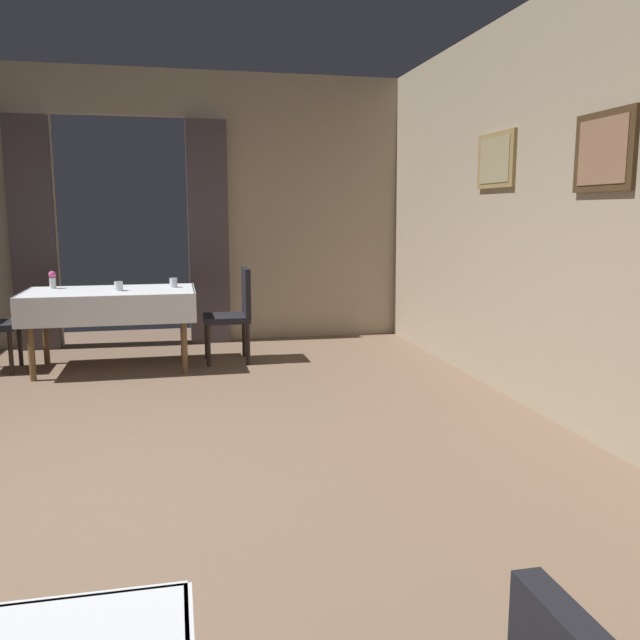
{
  "coord_description": "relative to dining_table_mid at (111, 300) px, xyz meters",
  "views": [
    {
      "loc": [
        0.54,
        -3.46,
        1.47
      ],
      "look_at": [
        1.4,
        0.45,
        0.82
      ],
      "focal_mm": 37.0,
      "sensor_mm": 36.0,
      "label": 1
    }
  ],
  "objects": [
    {
      "name": "ground",
      "position": [
        0.06,
        -2.94,
        -0.66
      ],
      "size": [
        10.08,
        10.08,
        0.0
      ],
      "primitive_type": "plane",
      "color": "#7A604C"
    },
    {
      "name": "glass_mid_c",
      "position": [
        0.58,
        0.11,
        0.14
      ],
      "size": [
        0.07,
        0.07,
        0.09
      ],
      "primitive_type": "cylinder",
      "color": "silver",
      "rests_on": "dining_table_mid"
    },
    {
      "name": "chair_mid_right",
      "position": [
        1.16,
        0.07,
        -0.14
      ],
      "size": [
        0.44,
        0.44,
        0.93
      ],
      "color": "black",
      "rests_on": "ground"
    },
    {
      "name": "flower_vase_mid",
      "position": [
        -0.54,
        0.25,
        0.18
      ],
      "size": [
        0.07,
        0.07,
        0.17
      ],
      "color": "silver",
      "rests_on": "dining_table_mid"
    },
    {
      "name": "wall_back",
      "position": [
        0.06,
        1.24,
        0.85
      ],
      "size": [
        6.4,
        0.27,
        3.0
      ],
      "color": "tan",
      "rests_on": "ground"
    },
    {
      "name": "dining_table_mid",
      "position": [
        0.0,
        0.0,
        0.0
      ],
      "size": [
        1.55,
        0.91,
        0.75
      ],
      "color": "brown",
      "rests_on": "ground"
    },
    {
      "name": "glass_mid_b",
      "position": [
        0.08,
        -0.07,
        0.13
      ],
      "size": [
        0.08,
        0.08,
        0.09
      ],
      "primitive_type": "cylinder",
      "color": "silver",
      "rests_on": "dining_table_mid"
    },
    {
      "name": "wall_right",
      "position": [
        3.26,
        -2.94,
        0.84
      ],
      "size": [
        0.16,
        8.4,
        3.0
      ],
      "color": "tan",
      "rests_on": "ground"
    }
  ]
}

